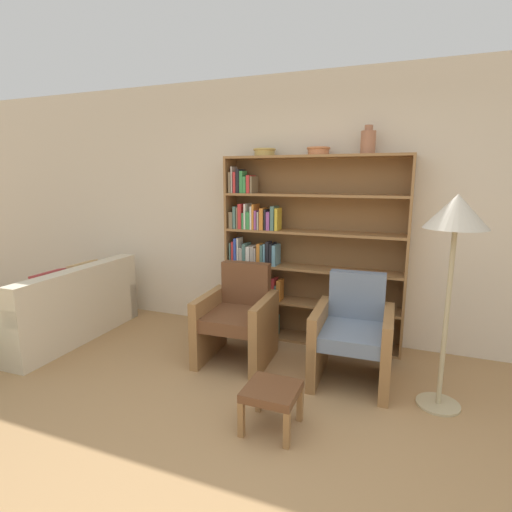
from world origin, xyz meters
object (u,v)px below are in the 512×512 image
Objects in this scene: couch at (61,311)px; armchair_leather at (238,318)px; floor_lamp at (456,223)px; footstool at (272,395)px; armchair_cushioned at (353,334)px; vase_tall at (368,142)px; bowl_slate at (318,150)px; bowl_stoneware at (264,152)px; bookshelf at (293,255)px.

couch is 2.02m from armchair_leather.
floor_lamp is 4.48× the size of footstool.
armchair_cushioned is 1.23m from floor_lamp.
bowl_slate is at bearing 180.00° from vase_tall.
armchair_leather is at bearing 125.73° from footstool.
bowl_stoneware is 1.71m from armchair_leather.
couch is at bearing 1.91° from armchair_cushioned.
bookshelf is 8.37× the size of bowl_slate.
floor_lamp is at bearing -26.23° from bowl_stoneware.
bowl_slate is 1.57m from floor_lamp.
vase_tall is at bearing -89.28° from armchair_cushioned.
armchair_leather is (2.00, 0.22, 0.11)m from couch.
bookshelf is 0.92m from armchair_leather.
couch is 3.08m from armchair_cushioned.
vase_tall is 1.77m from armchair_cushioned.
footstool is (0.33, -1.61, -0.66)m from bookshelf.
bowl_slate is 0.26× the size of armchair_cushioned.
vase_tall is 3.62m from couch.
armchair_leather is at bearing -85.40° from couch.
floor_lamp is (1.19, -0.86, -0.57)m from bowl_slate.
bookshelf reaches higher than couch.
bowl_slate is (0.24, -0.01, 1.05)m from bookshelf.
vase_tall is (0.70, -0.01, 1.12)m from bookshelf.
bowl_slate is at bearing 93.28° from footstool.
vase_tall reaches higher than footstool.
bookshelf is at bearing -45.11° from armchair_cushioned.
vase_tall is 0.16× the size of couch.
bowl_stoneware is 2.77m from couch.
couch is 1.03× the size of floor_lamp.
footstool is at bearing -106.37° from couch.
floor_lamp is at bearing 33.94° from footstool.
bowl_stoneware is at bearing -34.64° from armchair_cushioned.
bookshelf reaches higher than armchair_leather.
vase_tall is at bearing -0.00° from bowl_stoneware.
floor_lamp reaches higher than couch.
vase_tall is 1.29m from floor_lamp.
bowl_stoneware reaches higher than armchair_leather.
armchair_cushioned is 0.56× the size of floor_lamp.
bookshelf is at bearing -70.45° from couch.
armchair_cushioned is at bearing 164.92° from floor_lamp.
bowl_slate is at bearing 144.04° from floor_lamp.
vase_tall is (1.03, -0.00, 0.07)m from bowl_stoneware.
bowl_slate reaches higher than armchair_leather.
footstool is at bearing 122.91° from armchair_leather.
vase_tall is 0.29× the size of armchair_leather.
bowl_stoneware is 0.89× the size of vase_tall.
bookshelf is at bearing 1.99° from bowl_stoneware.
bowl_slate is 0.26× the size of armchair_leather.
bowl_stoneware is at bearing -93.72° from armchair_leather.
armchair_cushioned reaches higher than couch.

